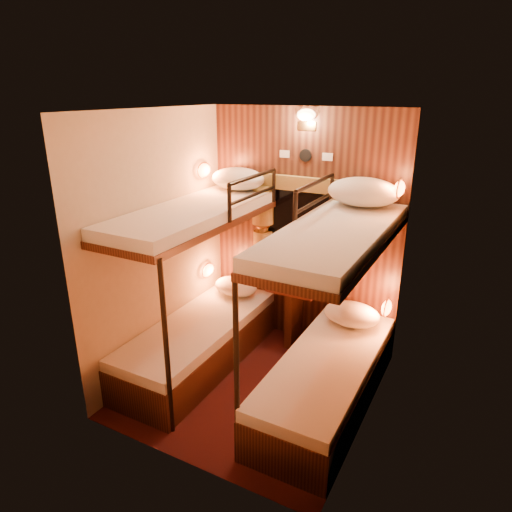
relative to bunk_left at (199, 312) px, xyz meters
The scene contains 22 objects.
floor 0.86m from the bunk_left, ahead, with size 2.10×2.10×0.00m, color #370F0F.
ceiling 1.95m from the bunk_left, ahead, with size 2.10×2.10×0.00m, color silver.
wall_back 1.34m from the bunk_left, 56.56° to the left, with size 2.40×2.40×0.00m, color #C6B293.
wall_front 1.44m from the bunk_left, 59.93° to the right, with size 2.40×2.40×0.00m, color #C6B293.
wall_left 0.74m from the bunk_left, 168.93° to the right, with size 2.40×2.40×0.00m, color #C6B293.
wall_right 1.77m from the bunk_left, ahead, with size 2.40×2.40×0.00m, color #C6B293.
back_panel 1.33m from the bunk_left, 56.16° to the left, with size 2.00×0.03×2.40m, color black.
bunk_left is the anchor object (origin of this frame).
bunk_right 1.30m from the bunk_left, ahead, with size 0.72×1.90×1.82m.
window 1.30m from the bunk_left, 55.30° to the left, with size 1.00×0.12×0.79m.
curtains 1.32m from the bunk_left, 54.32° to the left, with size 1.10×0.22×1.00m.
back_fixtures 2.03m from the bunk_left, 55.16° to the left, with size 0.54×0.09×0.48m.
reading_lamps 1.13m from the bunk_left, 44.25° to the left, with size 2.00×0.20×1.25m.
table 1.02m from the bunk_left, 50.33° to the left, with size 0.50×0.34×0.66m.
bottle_left 1.04m from the bunk_left, 49.29° to the left, with size 0.06×0.06×0.22m.
bottle_right 1.08m from the bunk_left, 45.66° to the left, with size 0.06×0.06×0.21m.
sachet_a 1.09m from the bunk_left, 42.92° to the left, with size 0.09×0.06×0.01m, color silver.
sachet_b 1.10m from the bunk_left, 52.65° to the left, with size 0.07×0.05×0.01m, color silver.
pillow_lower_left 0.70m from the bunk_left, 90.18° to the left, with size 0.48×0.34×0.19m, color silver.
pillow_lower_right 1.44m from the bunk_left, 26.06° to the left, with size 0.53×0.38×0.21m, color silver.
pillow_upper_left 1.38m from the bunk_left, 90.16° to the left, with size 0.57×0.40×0.22m, color silver.
pillow_upper_right 1.87m from the bunk_left, 27.99° to the left, with size 0.63×0.45×0.25m, color silver.
Camera 1 is at (1.66, -3.09, 2.54)m, focal length 32.00 mm.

